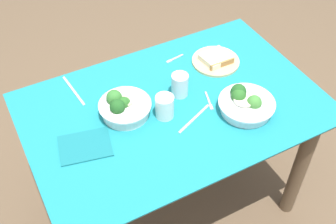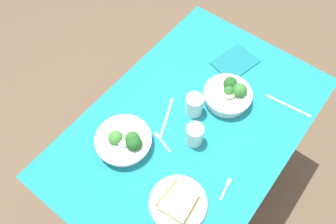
# 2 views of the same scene
# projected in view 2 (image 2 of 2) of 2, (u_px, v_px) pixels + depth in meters

# --- Properties ---
(ground_plane) EXTENTS (6.00, 6.00, 0.00)m
(ground_plane) POSITION_uv_depth(u_px,v_px,m) (184.00, 183.00, 2.08)
(ground_plane) COLOR brown
(dining_table) EXTENTS (1.23, 0.81, 0.73)m
(dining_table) POSITION_uv_depth(u_px,v_px,m) (190.00, 138.00, 1.57)
(dining_table) COLOR #197A84
(dining_table) RESTS_ON ground_plane
(broccoli_bowl_far) EXTENTS (0.21, 0.21, 0.11)m
(broccoli_bowl_far) POSITION_uv_depth(u_px,v_px,m) (229.00, 94.00, 1.49)
(broccoli_bowl_far) COLOR white
(broccoli_bowl_far) RESTS_ON dining_table
(broccoli_bowl_near) EXTENTS (0.23, 0.23, 0.10)m
(broccoli_bowl_near) POSITION_uv_depth(u_px,v_px,m) (125.00, 141.00, 1.38)
(broccoli_bowl_near) COLOR white
(broccoli_bowl_near) RESTS_ON dining_table
(bread_side_plate) EXTENTS (0.22, 0.22, 0.04)m
(bread_side_plate) POSITION_uv_depth(u_px,v_px,m) (178.00, 202.00, 1.27)
(bread_side_plate) COLOR #D6B27A
(bread_side_plate) RESTS_ON dining_table
(water_glass_center) EXTENTS (0.08, 0.08, 0.10)m
(water_glass_center) POSITION_uv_depth(u_px,v_px,m) (194.00, 105.00, 1.45)
(water_glass_center) COLOR silver
(water_glass_center) RESTS_ON dining_table
(water_glass_side) EXTENTS (0.07, 0.07, 0.10)m
(water_glass_side) POSITION_uv_depth(u_px,v_px,m) (194.00, 135.00, 1.37)
(water_glass_side) COLOR silver
(water_glass_side) RESTS_ON dining_table
(fork_by_far_bowl) EXTENTS (0.10, 0.03, 0.00)m
(fork_by_far_bowl) POSITION_uv_depth(u_px,v_px,m) (226.00, 188.00, 1.31)
(fork_by_far_bowl) COLOR #B7B7BC
(fork_by_far_bowl) RESTS_ON dining_table
(fork_by_near_bowl) EXTENTS (0.04, 0.11, 0.00)m
(fork_by_near_bowl) POSITION_uv_depth(u_px,v_px,m) (162.00, 141.00, 1.41)
(fork_by_near_bowl) COLOR #B7B7BC
(fork_by_near_bowl) RESTS_ON dining_table
(table_knife_left) EXTENTS (0.03, 0.21, 0.00)m
(table_knife_left) POSITION_uv_depth(u_px,v_px,m) (288.00, 106.00, 1.50)
(table_knife_left) COLOR #B7B7BC
(table_knife_left) RESTS_ON dining_table
(table_knife_right) EXTENTS (0.19, 0.09, 0.00)m
(table_knife_right) POSITION_uv_depth(u_px,v_px,m) (167.00, 117.00, 1.47)
(table_knife_right) COLOR #B7B7BC
(table_knife_right) RESTS_ON dining_table
(napkin_folded_upper) EXTENTS (0.22, 0.19, 0.01)m
(napkin_folded_upper) POSITION_uv_depth(u_px,v_px,m) (235.00, 62.00, 1.63)
(napkin_folded_upper) COLOR #156870
(napkin_folded_upper) RESTS_ON dining_table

